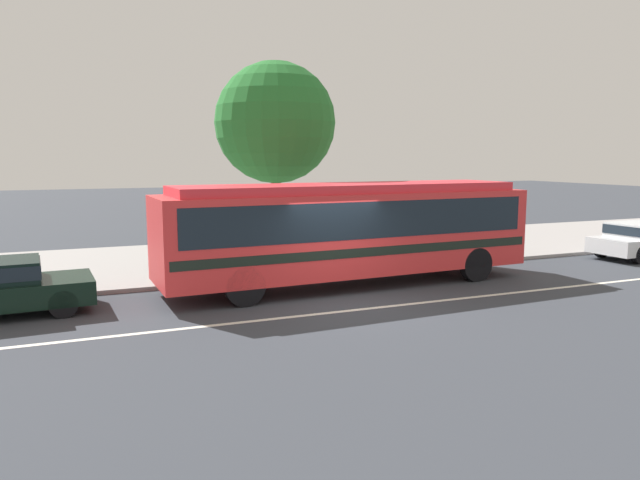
% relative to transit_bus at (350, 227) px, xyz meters
% --- Properties ---
extents(ground_plane, '(120.00, 120.00, 0.00)m').
position_rel_transit_bus_xyz_m(ground_plane, '(-1.00, -1.79, -1.67)').
color(ground_plane, '#353941').
extents(sidewalk_slab, '(60.00, 8.00, 0.12)m').
position_rel_transit_bus_xyz_m(sidewalk_slab, '(-1.00, 5.35, -1.61)').
color(sidewalk_slab, '#989392').
rests_on(sidewalk_slab, ground_plane).
extents(lane_stripe_center, '(56.00, 0.16, 0.01)m').
position_rel_transit_bus_xyz_m(lane_stripe_center, '(-1.00, -2.59, -1.67)').
color(lane_stripe_center, silver).
rests_on(lane_stripe_center, ground_plane).
extents(transit_bus, '(10.76, 2.87, 2.88)m').
position_rel_transit_bus_xyz_m(transit_bus, '(0.00, 0.00, 0.00)').
color(transit_bus, red).
rests_on(transit_bus, ground_plane).
extents(pedestrian_waiting_near_sign, '(0.48, 0.48, 1.65)m').
position_rel_transit_bus_xyz_m(pedestrian_waiting_near_sign, '(2.37, 3.50, -0.59)').
color(pedestrian_waiting_near_sign, '#726B52').
rests_on(pedestrian_waiting_near_sign, sidewalk_slab).
extents(pedestrian_walking_along_curb, '(0.45, 0.45, 1.64)m').
position_rel_transit_bus_xyz_m(pedestrian_walking_along_curb, '(-2.54, 3.06, -0.59)').
color(pedestrian_walking_along_curb, '#1C234E').
rests_on(pedestrian_walking_along_curb, sidewalk_slab).
extents(street_tree_near_stop, '(4.17, 4.17, 6.76)m').
position_rel_transit_bus_xyz_m(street_tree_near_stop, '(-0.59, 4.81, 3.10)').
color(street_tree_near_stop, brown).
rests_on(street_tree_near_stop, sidewalk_slab).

